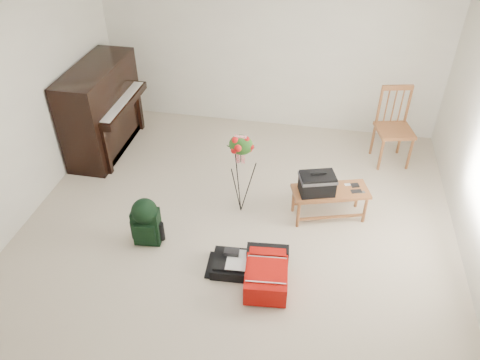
% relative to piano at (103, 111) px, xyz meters
% --- Properties ---
extents(floor, '(5.00, 5.50, 0.01)m').
position_rel_piano_xyz_m(floor, '(2.19, -1.60, -0.60)').
color(floor, '#BEB099').
rests_on(floor, ground).
extents(ceiling, '(5.00, 5.50, 0.01)m').
position_rel_piano_xyz_m(ceiling, '(2.19, -1.60, 1.90)').
color(ceiling, white).
rests_on(ceiling, wall_back).
extents(wall_back, '(5.00, 0.04, 2.50)m').
position_rel_piano_xyz_m(wall_back, '(2.19, 1.15, 0.65)').
color(wall_back, silver).
rests_on(wall_back, floor).
extents(wall_left, '(0.04, 5.50, 2.50)m').
position_rel_piano_xyz_m(wall_left, '(-0.31, -1.60, 0.65)').
color(wall_left, silver).
rests_on(wall_left, floor).
extents(piano, '(0.71, 1.50, 1.25)m').
position_rel_piano_xyz_m(piano, '(0.00, 0.00, 0.00)').
color(piano, black).
rests_on(piano, floor).
extents(bench, '(0.95, 0.60, 0.68)m').
position_rel_piano_xyz_m(bench, '(3.09, -0.96, -0.12)').
color(bench, brown).
rests_on(bench, floor).
extents(dining_chair, '(0.56, 0.56, 1.06)m').
position_rel_piano_xyz_m(dining_chair, '(4.00, 0.44, -0.08)').
color(dining_chair, brown).
rests_on(dining_chair, floor).
extents(red_suitcase, '(0.48, 0.67, 0.27)m').
position_rel_piano_xyz_m(red_suitcase, '(2.64, -2.08, -0.46)').
color(red_suitcase, '#C20908').
rests_on(red_suitcase, floor).
extents(black_duffel, '(0.52, 0.42, 0.21)m').
position_rel_piano_xyz_m(black_duffel, '(2.29, -1.99, -0.52)').
color(black_duffel, black).
rests_on(black_duffel, floor).
extents(green_backpack, '(0.31, 0.29, 0.58)m').
position_rel_piano_xyz_m(green_backpack, '(1.24, -1.77, -0.28)').
color(green_backpack, black).
rests_on(green_backpack, floor).
extents(flower_stand, '(0.36, 0.36, 1.11)m').
position_rel_piano_xyz_m(flower_stand, '(2.17, -1.04, -0.06)').
color(flower_stand, black).
rests_on(flower_stand, floor).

